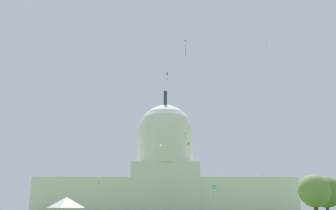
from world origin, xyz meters
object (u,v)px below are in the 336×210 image
at_px(event_tent, 66,210).
at_px(kite_cyan_low, 214,188).
at_px(kite_pink_low, 198,176).
at_px(capitol_building, 165,177).
at_px(kite_magenta_high, 184,43).
at_px(kite_gold_low, 262,175).
at_px(tree_east_far, 314,191).
at_px(kite_blue_low, 100,184).
at_px(kite_lime_mid, 186,135).
at_px(kite_yellow_mid, 161,147).
at_px(kite_green_mid, 188,144).
at_px(kite_violet_high, 167,75).
at_px(kite_white_high, 267,40).
at_px(tree_east_mid, 326,192).

relative_size(event_tent, kite_cyan_low, 2.00).
height_order(event_tent, kite_pink_low, kite_pink_low).
height_order(capitol_building, kite_magenta_high, capitol_building).
distance_m(kite_gold_low, kite_cyan_low, 51.14).
xyz_separation_m(tree_east_far, kite_blue_low, (-59.71, 77.52, 6.45)).
bearing_deg(capitol_building, kite_magenta_high, -87.89).
bearing_deg(kite_magenta_high, kite_lime_mid, -151.62).
relative_size(kite_magenta_high, kite_yellow_mid, 1.50).
bearing_deg(kite_green_mid, kite_pink_low, -14.28).
xyz_separation_m(kite_violet_high, kite_magenta_high, (3.76, -50.05, -9.60)).
relative_size(event_tent, kite_green_mid, 1.81).
relative_size(kite_blue_low, kite_white_high, 0.55).
distance_m(kite_violet_high, kite_yellow_mid, 33.33).
relative_size(kite_gold_low, kite_magenta_high, 0.62).
height_order(kite_white_high, kite_yellow_mid, kite_white_high).
relative_size(event_tent, tree_east_far, 0.64).
distance_m(tree_east_mid, kite_gold_low, 44.88).
xyz_separation_m(kite_white_high, kite_green_mid, (-23.56, 57.35, -25.89)).
distance_m(kite_pink_low, kite_green_mid, 55.28).
bearing_deg(tree_east_mid, capitol_building, 111.26).
xyz_separation_m(kite_white_high, kite_pink_low, (-23.98, 5.54, -45.15)).
bearing_deg(kite_violet_high, tree_east_mid, -139.15).
height_order(tree_east_far, kite_magenta_high, kite_magenta_high).
relative_size(tree_east_far, kite_violet_high, 2.97).
height_order(event_tent, kite_blue_low, kite_blue_low).
relative_size(tree_east_mid, kite_cyan_low, 3.28).
distance_m(kite_blue_low, kite_green_mid, 44.84).
height_order(kite_lime_mid, kite_cyan_low, kite_lime_mid).
bearing_deg(event_tent, tree_east_mid, 10.70).
distance_m(kite_violet_high, kite_green_mid, 46.11).
bearing_deg(kite_white_high, kite_green_mid, -20.06).
bearing_deg(tree_east_far, kite_lime_mid, 111.90).
bearing_deg(kite_pink_low, kite_lime_mid, -46.93).
xyz_separation_m(tree_east_far, kite_white_high, (1.90, 34.15, 51.51)).
bearing_deg(kite_lime_mid, kite_cyan_low, -70.95).
xyz_separation_m(kite_white_high, kite_yellow_mid, (-36.15, 40.35, -29.94)).
distance_m(tree_east_far, kite_pink_low, 45.86).
bearing_deg(capitol_building, kite_lime_mid, -81.83).
xyz_separation_m(kite_gold_low, kite_cyan_low, (-23.31, -44.98, -7.00)).
xyz_separation_m(kite_violet_high, kite_cyan_low, (11.25, -39.70, -43.70)).
height_order(capitol_building, kite_yellow_mid, capitol_building).
bearing_deg(kite_green_mid, kite_gold_low, 20.76).
bearing_deg(kite_magenta_high, capitol_building, -146.22).
relative_size(tree_east_far, kite_cyan_low, 3.11).
height_order(capitol_building, tree_east_mid, capitol_building).
xyz_separation_m(capitol_building, kite_violet_high, (0.44, -63.87, 32.79)).
bearing_deg(kite_gold_low, tree_east_far, -32.24).
height_order(tree_east_mid, kite_pink_low, kite_pink_low).
height_order(tree_east_far, kite_white_high, kite_white_high).
bearing_deg(capitol_building, kite_violet_high, -89.61).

